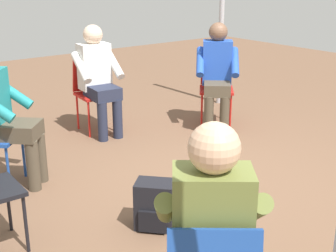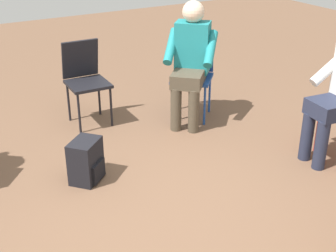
{
  "view_description": "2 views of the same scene",
  "coord_description": "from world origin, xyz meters",
  "views": [
    {
      "loc": [
        2.64,
        2.71,
        1.82
      ],
      "look_at": [
        0.28,
        -0.3,
        0.53
      ],
      "focal_mm": 50.0,
      "sensor_mm": 36.0,
      "label": 1
    },
    {
      "loc": [
        -2.41,
        1.32,
        2.08
      ],
      "look_at": [
        0.14,
        -0.15,
        0.68
      ],
      "focal_mm": 50.0,
      "sensor_mm": 36.0,
      "label": 2
    }
  ],
  "objects": [
    {
      "name": "tent_pole_far",
      "position": [
        -1.92,
        -1.94,
        1.19
      ],
      "size": [
        0.07,
        0.07,
        2.37
      ],
      "primitive_type": "cylinder",
      "color": "#B2B2B7",
      "rests_on": "ground"
    },
    {
      "name": "person_in_teal",
      "position": [
        1.41,
        -1.14,
        0.69
      ],
      "size": [
        0.63,
        0.63,
        1.24
      ],
      "rotation": [
        0.0,
        0.0,
        0.82
      ],
      "color": "#4C4233",
      "rests_on": "ground"
    },
    {
      "name": "person_with_laptop",
      "position": [
        1.34,
        1.36,
        0.69
      ],
      "size": [
        0.63,
        0.64,
        1.24
      ],
      "rotation": [
        0.0,
        0.0,
        2.46
      ],
      "color": "#23283D",
      "rests_on": "ground"
    },
    {
      "name": "backpack_near_laptop_user",
      "position": [
        0.82,
        0.24,
        0.16
      ],
      "size": [
        0.34,
        0.34,
        0.36
      ],
      "rotation": [
        0.0,
        0.0,
        5.45
      ],
      "color": "black",
      "rests_on": "ground"
    },
    {
      "name": "person_in_white",
      "position": [
        0.07,
        -1.85,
        0.69
      ],
      "size": [
        0.53,
        0.55,
        1.24
      ],
      "rotation": [
        0.0,
        0.0,
        -0.1
      ],
      "color": "#23283D",
      "rests_on": "ground"
    },
    {
      "name": "person_in_blue",
      "position": [
        -1.14,
        -1.18,
        0.69
      ],
      "size": [
        0.63,
        0.63,
        1.24
      ],
      "rotation": [
        0.0,
        0.0,
        -0.74
      ],
      "color": "#4C4233",
      "rests_on": "ground"
    },
    {
      "name": "chair_south",
      "position": [
        0.05,
        -2.02,
        0.5
      ],
      "size": [
        0.44,
        0.47,
        0.85
      ],
      "rotation": [
        0.0,
        0.0,
        -0.1
      ],
      "color": "red",
      "rests_on": "ground"
    },
    {
      "name": "ground_plane",
      "position": [
        0.0,
        0.0,
        0.0
      ],
      "size": [
        14.0,
        14.0,
        0.0
      ],
      "primitive_type": "plane",
      "color": "brown"
    },
    {
      "name": "chair_southwest",
      "position": [
        -1.25,
        -1.3,
        0.5
      ],
      "size": [
        0.58,
        0.59,
        0.85
      ],
      "rotation": [
        0.0,
        0.0,
        -0.74
      ],
      "color": "red",
      "rests_on": "ground"
    }
  ]
}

